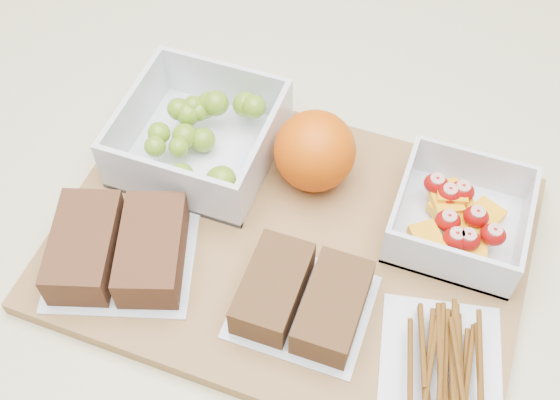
# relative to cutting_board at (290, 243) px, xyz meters

# --- Properties ---
(cutting_board) EXTENTS (0.42, 0.30, 0.02)m
(cutting_board) POSITION_rel_cutting_board_xyz_m (0.00, 0.00, 0.00)
(cutting_board) COLOR olive
(cutting_board) RESTS_ON counter
(grape_container) EXTENTS (0.14, 0.14, 0.06)m
(grape_container) POSITION_rel_cutting_board_xyz_m (-0.11, 0.07, 0.03)
(grape_container) COLOR silver
(grape_container) RESTS_ON cutting_board
(fruit_container) EXTENTS (0.12, 0.12, 0.05)m
(fruit_container) POSITION_rel_cutting_board_xyz_m (0.14, 0.06, 0.03)
(fruit_container) COLOR silver
(fruit_container) RESTS_ON cutting_board
(orange) EXTENTS (0.08, 0.08, 0.08)m
(orange) POSITION_rel_cutting_board_xyz_m (-0.00, 0.07, 0.05)
(orange) COLOR #DD5305
(orange) RESTS_ON cutting_board
(sandwich_bag_left) EXTENTS (0.16, 0.15, 0.04)m
(sandwich_bag_left) POSITION_rel_cutting_board_xyz_m (-0.13, -0.07, 0.03)
(sandwich_bag_left) COLOR silver
(sandwich_bag_left) RESTS_ON cutting_board
(sandwich_bag_center) EXTENTS (0.11, 0.10, 0.04)m
(sandwich_bag_center) POSITION_rel_cutting_board_xyz_m (0.03, -0.06, 0.03)
(sandwich_bag_center) COLOR silver
(sandwich_bag_center) RESTS_ON cutting_board
(pretzel_bag) EXTENTS (0.12, 0.14, 0.03)m
(pretzel_bag) POSITION_rel_cutting_board_xyz_m (0.16, -0.07, 0.02)
(pretzel_bag) COLOR silver
(pretzel_bag) RESTS_ON cutting_board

